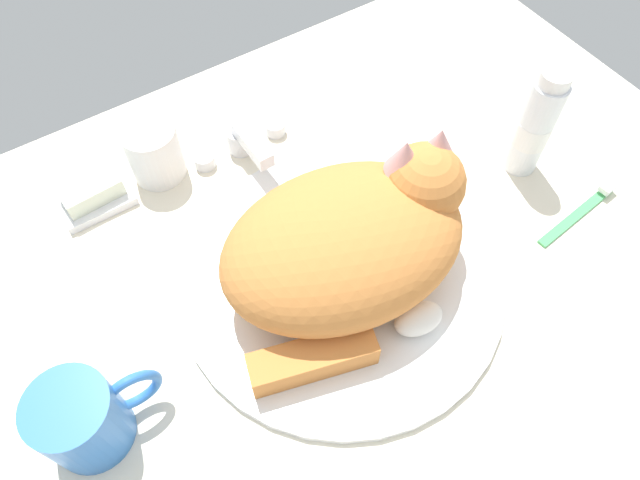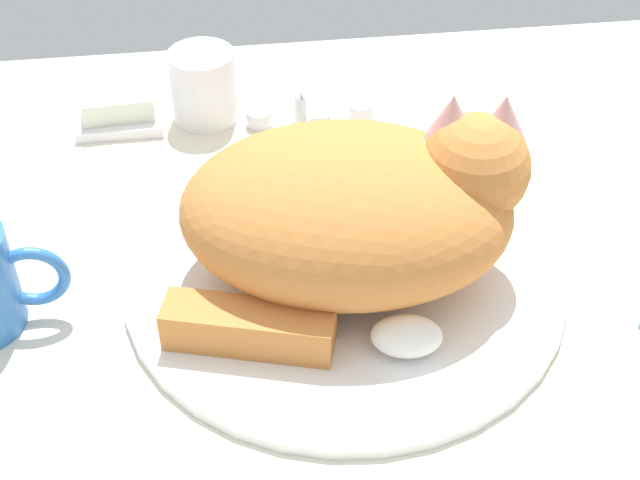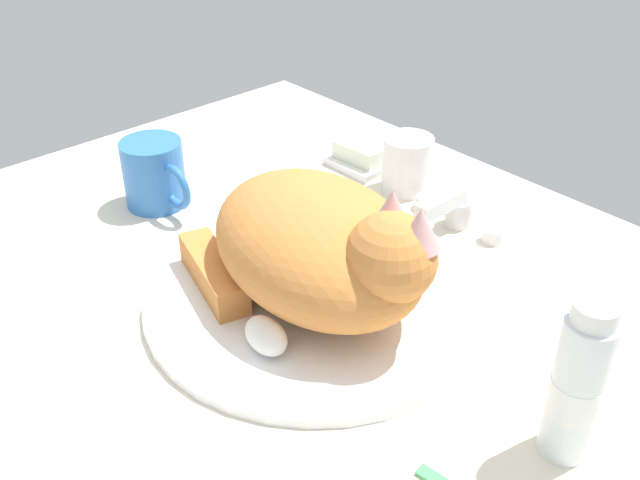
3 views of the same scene
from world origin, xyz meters
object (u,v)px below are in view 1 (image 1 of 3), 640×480
Objects in this scene: faucet at (244,142)px; soap_bar at (91,190)px; rinse_cup at (154,152)px; toothpaste_bottle at (535,126)px; toothbrush at (582,210)px; cat at (353,240)px; coffee_mug at (84,419)px.

faucet is 1.88× the size of soap_bar.
toothpaste_bottle is (40.90, -24.96, 3.49)cm from rinse_cup.
toothpaste_bottle reaches higher than faucet.
toothbrush is at bearing -83.74° from toothpaste_bottle.
rinse_cup is 54.88cm from toothbrush.
faucet is at bearing 92.74° from cat.
cat is 31.83cm from coffee_mug.
toothbrush is (29.89, -8.31, -7.23)cm from cat.
faucet is at bearing 144.15° from toothpaste_bottle.
coffee_mug is 0.79× the size of toothpaste_bottle.
soap_bar is 61.89cm from toothbrush.
cat is at bearing -87.26° from faucet.
rinse_cup is at bearing 55.05° from coffee_mug.
coffee_mug is 0.88× the size of toothbrush.
cat reaches higher than soap_bar.
toothpaste_bottle reaches higher than coffee_mug.
coffee_mug is 60.57cm from toothpaste_bottle.
cat is at bearing 1.99° from coffee_mug.
toothbrush is at bearing -34.40° from soap_bar.
faucet is 20.27cm from soap_bar.
soap_bar is (-9.02, -0.19, -1.41)cm from rinse_cup.
faucet is 37.22cm from toothpaste_bottle.
cat reaches higher than rinse_cup.
rinse_cup is 9.13cm from soap_bar.
faucet is 0.98× the size of toothbrush.
toothpaste_bottle is at bearing 2.82° from coffee_mug.
rinse_cup is at bearing 163.02° from faucet.
cat is at bearing -176.27° from toothpaste_bottle.
faucet reaches higher than soap_bar.
soap_bar is 0.52× the size of toothbrush.
toothpaste_bottle is (60.43, 2.98, 2.84)cm from coffee_mug.
faucet is 0.44× the size of cat.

